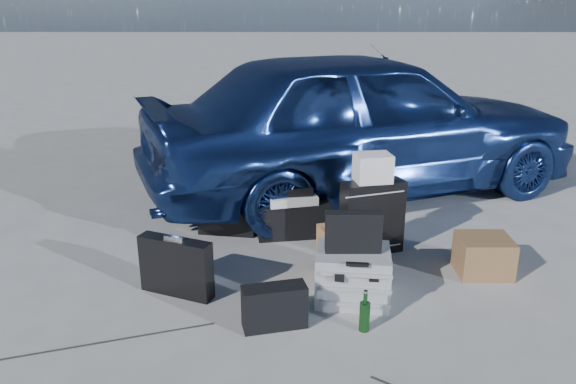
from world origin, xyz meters
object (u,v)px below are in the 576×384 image
object	(u,v)px
car	(362,122)
suitcase_left	(227,198)
suitcase_right	(372,217)
cardboard_box	(483,256)
briefcase	(176,267)
green_bottle	(365,312)
pelican_case	(353,275)
duffel_bag	(293,219)

from	to	relation	value
car	suitcase_left	xyz separation A→B (m)	(-1.25, -1.05, -0.43)
car	suitcase_right	world-z (taller)	car
car	suitcase_right	distance (m)	1.49
suitcase_left	cardboard_box	world-z (taller)	suitcase_left
briefcase	green_bottle	size ratio (longest dim) A/B	2.02
pelican_case	duffel_bag	size ratio (longest dim) A/B	0.80
duffel_bag	suitcase_right	bearing A→B (deg)	-36.47
pelican_case	suitcase_left	world-z (taller)	suitcase_left
car	cardboard_box	world-z (taller)	car
briefcase	cardboard_box	distance (m)	2.19
duffel_bag	cardboard_box	size ratio (longest dim) A/B	1.61
suitcase_left	duffel_bag	bearing A→B (deg)	3.53
suitcase_left	duffel_bag	size ratio (longest dim) A/B	1.05
pelican_case	duffel_bag	xyz separation A→B (m)	(-0.39, 1.06, -0.02)
duffel_bag	green_bottle	size ratio (longest dim) A/B	2.33
suitcase_left	cardboard_box	size ratio (longest dim) A/B	1.69
pelican_case	green_bottle	size ratio (longest dim) A/B	1.87
suitcase_left	suitcase_right	distance (m)	1.23
cardboard_box	green_bottle	xyz separation A→B (m)	(-0.96, -0.75, -0.01)
car	duffel_bag	distance (m)	1.43
pelican_case	green_bottle	distance (m)	0.39
briefcase	cardboard_box	bearing A→B (deg)	30.53
car	briefcase	xyz separation A→B (m)	(-1.48, -2.10, -0.54)
car	pelican_case	size ratio (longest dim) A/B	9.10
pelican_case	green_bottle	xyz separation A→B (m)	(0.03, -0.39, -0.05)
suitcase_left	duffel_bag	distance (m)	0.58
suitcase_right	green_bottle	world-z (taller)	suitcase_right
pelican_case	suitcase_right	xyz separation A→B (m)	(0.22, 0.73, 0.12)
duffel_bag	green_bottle	world-z (taller)	duffel_bag
suitcase_right	cardboard_box	size ratio (longest dim) A/B	1.57
suitcase_right	cardboard_box	distance (m)	0.86
suitcase_right	car	bearing A→B (deg)	68.18
pelican_case	suitcase_right	distance (m)	0.78
suitcase_left	suitcase_right	world-z (taller)	suitcase_left
briefcase	suitcase_left	distance (m)	1.08
car	green_bottle	xyz separation A→B (m)	(-0.27, -2.54, -0.61)
car	cardboard_box	distance (m)	2.01
pelican_case	briefcase	size ratio (longest dim) A/B	0.93
pelican_case	cardboard_box	xyz separation A→B (m)	(0.99, 0.37, -0.03)
pelican_case	briefcase	world-z (taller)	briefcase
briefcase	green_bottle	bearing A→B (deg)	2.34
suitcase_right	green_bottle	distance (m)	1.15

